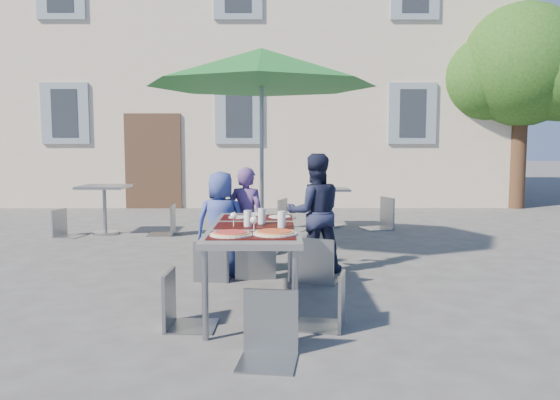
{
  "coord_description": "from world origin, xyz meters",
  "views": [
    {
      "loc": [
        0.9,
        -5.21,
        1.48
      ],
      "look_at": [
        0.92,
        0.58,
        0.89
      ],
      "focal_mm": 35.0,
      "sensor_mm": 36.0,
      "label": 1
    }
  ],
  "objects_px": {
    "dining_table": "(255,232)",
    "cafe_table_0": "(104,199)",
    "chair_3": "(180,266)",
    "child_0": "(221,223)",
    "child_2": "(315,213)",
    "bg_chair_l_1": "(288,196)",
    "chair_1": "(255,224)",
    "chair_0": "(212,237)",
    "bg_chair_r_1": "(382,193)",
    "bg_chair_l_0": "(64,206)",
    "chair_2": "(319,232)",
    "bg_chair_r_0": "(167,202)",
    "patio_umbrella": "(261,68)",
    "chair_5": "(269,286)",
    "pizza_near_left": "(231,234)",
    "pizza_near_right": "(275,233)",
    "child_1": "(246,220)",
    "chair_4": "(331,268)",
    "cafe_table_1": "(331,201)"
  },
  "relations": [
    {
      "from": "patio_umbrella",
      "to": "bg_chair_r_1",
      "type": "bearing_deg",
      "value": 46.56
    },
    {
      "from": "child_2",
      "to": "cafe_table_1",
      "type": "bearing_deg",
      "value": -107.4
    },
    {
      "from": "chair_0",
      "to": "chair_4",
      "type": "bearing_deg",
      "value": -53.5
    },
    {
      "from": "child_1",
      "to": "chair_3",
      "type": "distance_m",
      "value": 1.97
    },
    {
      "from": "chair_5",
      "to": "patio_umbrella",
      "type": "height_order",
      "value": "patio_umbrella"
    },
    {
      "from": "pizza_near_right",
      "to": "chair_5",
      "type": "xyz_separation_m",
      "value": [
        -0.04,
        -0.72,
        -0.26
      ]
    },
    {
      "from": "child_0",
      "to": "bg_chair_r_1",
      "type": "distance_m",
      "value": 4.24
    },
    {
      "from": "cafe_table_1",
      "to": "bg_chair_l_1",
      "type": "height_order",
      "value": "bg_chair_l_1"
    },
    {
      "from": "bg_chair_r_1",
      "to": "chair_4",
      "type": "bearing_deg",
      "value": -105.03
    },
    {
      "from": "chair_0",
      "to": "bg_chair_l_0",
      "type": "xyz_separation_m",
      "value": [
        -2.74,
        2.87,
        0.01
      ]
    },
    {
      "from": "child_0",
      "to": "chair_2",
      "type": "distance_m",
      "value": 1.14
    },
    {
      "from": "chair_3",
      "to": "cafe_table_0",
      "type": "relative_size",
      "value": 1.08
    },
    {
      "from": "dining_table",
      "to": "chair_3",
      "type": "distance_m",
      "value": 0.83
    },
    {
      "from": "child_1",
      "to": "chair_2",
      "type": "relative_size",
      "value": 1.31
    },
    {
      "from": "child_0",
      "to": "child_2",
      "type": "bearing_deg",
      "value": -165.88
    },
    {
      "from": "pizza_near_right",
      "to": "bg_chair_r_0",
      "type": "xyz_separation_m",
      "value": [
        -1.81,
        4.53,
        -0.22
      ]
    },
    {
      "from": "bg_chair_r_0",
      "to": "bg_chair_l_1",
      "type": "bearing_deg",
      "value": 16.22
    },
    {
      "from": "dining_table",
      "to": "child_2",
      "type": "xyz_separation_m",
      "value": [
        0.64,
        1.41,
        -0.01
      ]
    },
    {
      "from": "chair_3",
      "to": "cafe_table_1",
      "type": "relative_size",
      "value": 1.26
    },
    {
      "from": "chair_5",
      "to": "child_0",
      "type": "bearing_deg",
      "value": 103.4
    },
    {
      "from": "pizza_near_left",
      "to": "pizza_near_right",
      "type": "xyz_separation_m",
      "value": [
        0.35,
        0.05,
        0.0
      ]
    },
    {
      "from": "chair_2",
      "to": "bg_chair_r_0",
      "type": "xyz_separation_m",
      "value": [
        -2.27,
        3.14,
        -0.0
      ]
    },
    {
      "from": "chair_5",
      "to": "child_1",
      "type": "bearing_deg",
      "value": 96.73
    },
    {
      "from": "pizza_near_left",
      "to": "child_0",
      "type": "distance_m",
      "value": 1.81
    },
    {
      "from": "chair_3",
      "to": "bg_chair_l_1",
      "type": "distance_m",
      "value": 5.27
    },
    {
      "from": "child_0",
      "to": "chair_1",
      "type": "xyz_separation_m",
      "value": [
        0.39,
        -0.13,
        0.01
      ]
    },
    {
      "from": "pizza_near_right",
      "to": "bg_chair_r_0",
      "type": "distance_m",
      "value": 4.88
    },
    {
      "from": "chair_4",
      "to": "bg_chair_r_1",
      "type": "distance_m",
      "value": 5.44
    },
    {
      "from": "chair_5",
      "to": "bg_chair_l_1",
      "type": "relative_size",
      "value": 0.88
    },
    {
      "from": "chair_0",
      "to": "bg_chair_r_0",
      "type": "xyz_separation_m",
      "value": [
        -1.12,
        3.06,
        0.07
      ]
    },
    {
      "from": "child_0",
      "to": "chair_4",
      "type": "height_order",
      "value": "child_0"
    },
    {
      "from": "bg_chair_l_0",
      "to": "chair_3",
      "type": "bearing_deg",
      "value": -58.85
    },
    {
      "from": "dining_table",
      "to": "cafe_table_0",
      "type": "bearing_deg",
      "value": 123.02
    },
    {
      "from": "dining_table",
      "to": "bg_chair_l_1",
      "type": "bearing_deg",
      "value": 85.16
    },
    {
      "from": "dining_table",
      "to": "cafe_table_0",
      "type": "distance_m",
      "value": 4.9
    },
    {
      "from": "chair_0",
      "to": "bg_chair_r_1",
      "type": "distance_m",
      "value": 4.5
    },
    {
      "from": "child_2",
      "to": "patio_umbrella",
      "type": "height_order",
      "value": "patio_umbrella"
    },
    {
      "from": "dining_table",
      "to": "bg_chair_r_1",
      "type": "height_order",
      "value": "bg_chair_r_1"
    },
    {
      "from": "bg_chair_r_1",
      "to": "chair_3",
      "type": "bearing_deg",
      "value": -116.63
    },
    {
      "from": "dining_table",
      "to": "pizza_near_left",
      "type": "relative_size",
      "value": 5.41
    },
    {
      "from": "child_0",
      "to": "chair_3",
      "type": "bearing_deg",
      "value": 90.48
    },
    {
      "from": "bg_chair_l_1",
      "to": "chair_1",
      "type": "bearing_deg",
      "value": -97.16
    },
    {
      "from": "chair_5",
      "to": "bg_chair_r_0",
      "type": "relative_size",
      "value": 0.94
    },
    {
      "from": "chair_3",
      "to": "bg_chair_r_0",
      "type": "xyz_separation_m",
      "value": [
        -1.04,
        4.59,
        0.04
      ]
    },
    {
      "from": "chair_4",
      "to": "bg_chair_l_1",
      "type": "relative_size",
      "value": 0.84
    },
    {
      "from": "chair_2",
      "to": "bg_chair_r_0",
      "type": "bearing_deg",
      "value": 125.82
    },
    {
      "from": "chair_1",
      "to": "chair_4",
      "type": "height_order",
      "value": "chair_1"
    },
    {
      "from": "dining_table",
      "to": "pizza_near_left",
      "type": "xyz_separation_m",
      "value": [
        -0.17,
        -0.55,
        0.07
      ]
    },
    {
      "from": "dining_table",
      "to": "chair_2",
      "type": "height_order",
      "value": "chair_2"
    },
    {
      "from": "chair_1",
      "to": "bg_chair_r_1",
      "type": "bearing_deg",
      "value": 59.56
    }
  ]
}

